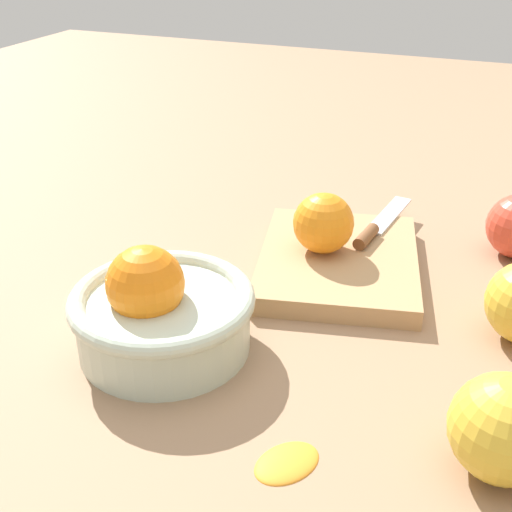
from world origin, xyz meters
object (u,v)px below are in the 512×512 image
cutting_board (338,262)px  apple_front_left (505,428)px  bowl (160,312)px  orange_on_board (323,223)px  knife (376,227)px

cutting_board → apple_front_left: 0.30m
bowl → orange_on_board: bearing=-25.0°
cutting_board → apple_front_left: apple_front_left is taller
bowl → cutting_board: bearing=-29.3°
orange_on_board → knife: 0.09m
orange_on_board → knife: (0.07, -0.04, -0.03)m
bowl → apple_front_left: bearing=-98.3°
knife → apple_front_left: apple_front_left is taller
orange_on_board → apple_front_left: (-0.23, -0.20, -0.01)m
knife → apple_front_left: bearing=-152.9°
cutting_board → orange_on_board: size_ratio=3.23×
cutting_board → apple_front_left: size_ratio=2.71×
bowl → apple_front_left: (-0.04, -0.29, 0.00)m
orange_on_board → bowl: bearing=155.0°
bowl → knife: bowl is taller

